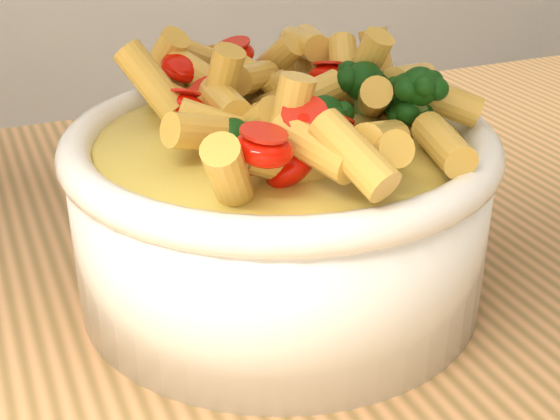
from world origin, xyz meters
name	(u,v)px	position (x,y,z in m)	size (l,w,h in m)	color
serving_bowl	(280,208)	(0.05, 0.03, 0.96)	(0.26, 0.26, 0.11)	white
pasta_salad	(280,101)	(0.05, 0.03, 1.02)	(0.20, 0.20, 0.05)	#EBB74A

